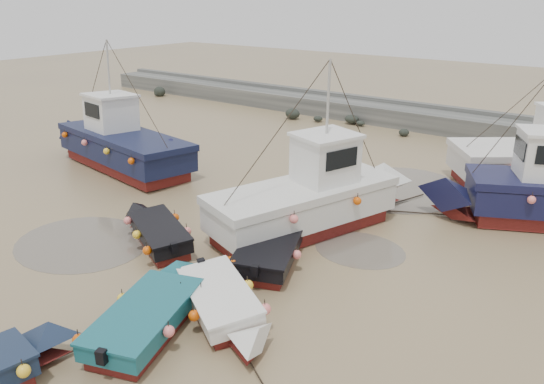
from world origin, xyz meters
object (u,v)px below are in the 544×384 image
at_px(dinghy_4, 157,228).
at_px(cabin_boat_1, 316,196).
at_px(dinghy_2, 152,310).
at_px(dinghy_5, 225,303).
at_px(person, 173,176).
at_px(dinghy_6, 273,242).
at_px(cabin_boat_0, 117,142).

xyz_separation_m(dinghy_4, cabin_boat_1, (3.86, 4.33, 0.78)).
distance_m(dinghy_2, dinghy_5, 1.92).
distance_m(dinghy_2, person, 12.65).
bearing_deg(dinghy_4, person, 68.62).
xyz_separation_m(dinghy_5, dinghy_6, (-1.21, 3.79, -0.01)).
distance_m(dinghy_4, cabin_boat_0, 9.57).
bearing_deg(dinghy_5, cabin_boat_0, -87.05).
distance_m(dinghy_6, person, 9.78).
height_order(dinghy_2, dinghy_4, same).
height_order(dinghy_5, cabin_boat_0, cabin_boat_0).
xyz_separation_m(dinghy_2, dinghy_4, (-3.83, 3.59, 0.01)).
height_order(dinghy_6, person, dinghy_6).
xyz_separation_m(dinghy_6, cabin_boat_0, (-12.22, 3.19, 0.75)).
bearing_deg(dinghy_2, dinghy_4, 117.28).
xyz_separation_m(cabin_boat_0, cabin_boat_1, (12.13, -0.44, 0.03)).
height_order(dinghy_2, cabin_boat_0, cabin_boat_0).
bearing_deg(cabin_boat_1, dinghy_2, -71.77).
xyz_separation_m(dinghy_5, person, (-10.19, 7.64, -0.56)).
relative_size(dinghy_4, dinghy_6, 0.90).
xyz_separation_m(dinghy_4, person, (-5.03, 5.43, -0.55)).
bearing_deg(cabin_boat_1, cabin_boat_0, -163.63).
height_order(dinghy_4, person, dinghy_4).
relative_size(dinghy_5, cabin_boat_0, 0.44).
bearing_deg(dinghy_6, dinghy_5, -95.43).
bearing_deg(dinghy_5, cabin_boat_1, -138.34).
bearing_deg(dinghy_4, dinghy_2, -107.35).
bearing_deg(dinghy_6, cabin_boat_0, 142.23).
distance_m(cabin_boat_1, person, 9.05).
relative_size(dinghy_6, person, 3.20).
relative_size(dinghy_4, dinghy_5, 1.05).
xyz_separation_m(dinghy_6, cabin_boat_1, (-0.09, 2.75, 0.79)).
distance_m(dinghy_2, dinghy_6, 5.17).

